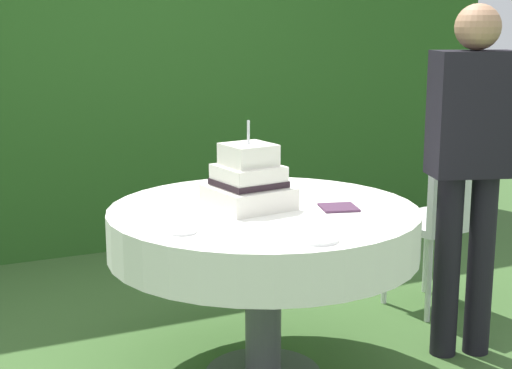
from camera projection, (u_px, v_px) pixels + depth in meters
The scene contains 8 objects.
foliage_hedge at pixel (113, 35), 5.17m from camera, with size 5.77×0.43×2.85m, color #28561E.
cake_table at pixel (263, 233), 3.28m from camera, with size 1.31×1.31×0.76m.
wedding_cake at pixel (249, 182), 3.25m from camera, with size 0.34×0.35×0.37m.
serving_plate_near at pixel (182, 231), 2.88m from camera, with size 0.11×0.11×0.01m, color white.
serving_plate_far at pixel (319, 240), 2.77m from camera, with size 0.14×0.14×0.01m, color white.
napkin_stack at pixel (339, 207), 3.25m from camera, with size 0.15×0.15×0.01m, color #4C2D47.
garden_chair at pixel (442, 213), 4.07m from camera, with size 0.46×0.46×0.89m.
standing_person at pixel (470, 158), 3.46m from camera, with size 0.40×0.30×1.60m.
Camera 1 is at (-1.37, -2.85, 1.54)m, focal length 54.61 mm.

